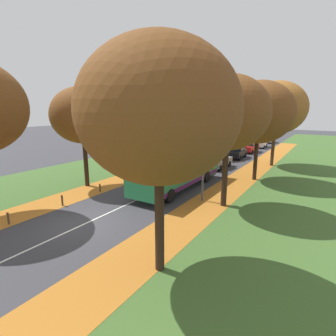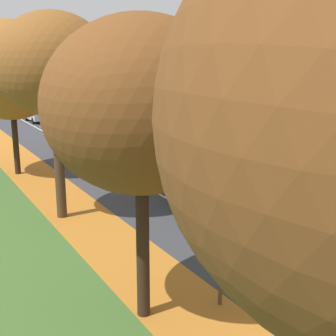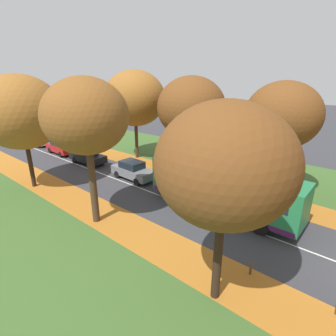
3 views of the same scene
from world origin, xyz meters
The scene contains 18 objects.
leaf_litter_left centered at (-4.60, 14.00, 0.01)m, with size 2.80×60.00×0.00m, color #B26B23.
grass_verge_right centered at (9.20, 20.00, 0.00)m, with size 12.00×90.00×0.01m, color #3D6028.
leaf_litter_right centered at (4.60, 14.00, 0.01)m, with size 2.80×60.00×0.00m, color #B26B23.
road_centre_line centered at (0.00, 20.00, 0.00)m, with size 0.12×80.00×0.01m, color silver.
tree_left_near centered at (-5.75, 5.44, 5.82)m, with size 4.97×4.97×8.07m.
tree_left_mid centered at (-5.33, 14.29, 6.56)m, with size 4.77×4.77×8.75m.
tree_left_far centered at (-5.36, 22.86, 6.06)m, with size 6.23×6.23×8.87m.
tree_right_near centered at (5.60, 7.13, 6.08)m, with size 5.19×5.19×8.44m.
tree_right_mid centered at (5.65, 14.92, 6.03)m, with size 5.98×5.98×8.73m.
tree_right_far centered at (5.74, 22.14, 6.41)m, with size 6.37×6.37×9.29m.
bollard_third centered at (-3.60, 4.82, 0.32)m, with size 0.12×0.12×0.64m, color #4C3823.
streetlamp_right centered at (3.67, 7.24, 3.74)m, with size 1.89×0.28×6.00m.
bus centered at (1.06, 8.96, 1.70)m, with size 2.68×10.40×2.98m.
car_grey_lead centered at (1.04, 17.73, 0.81)m, with size 1.88×4.25×1.62m.
car_black_following centered at (0.95, 24.52, 0.81)m, with size 1.91×4.26×1.62m.
car_red_third_in_line centered at (1.07, 30.03, 0.81)m, with size 1.90×4.26×1.62m.
car_white_fourth_in_line centered at (1.21, 36.06, 0.81)m, with size 1.92×4.27×1.62m.
car_silver_trailing centered at (1.09, 43.34, 0.81)m, with size 1.87×4.24×1.62m.
Camera 3 is at (-13.58, 1.46, 8.78)m, focal length 28.00 mm.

